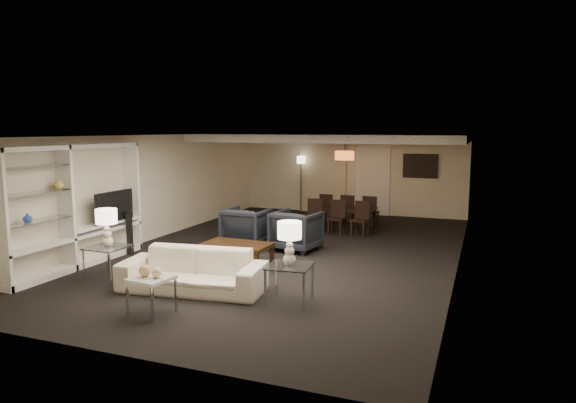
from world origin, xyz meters
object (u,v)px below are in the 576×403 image
at_px(chair_nr, 360,219).
at_px(chair_fm, 349,210).
at_px(vase_amber, 59,184).
at_px(chair_fr, 371,211).
at_px(table_lamp_right, 290,244).
at_px(television, 110,206).
at_px(marble_table, 152,295).
at_px(chair_nm, 336,218).
at_px(floor_lamp, 301,184).
at_px(dining_table, 343,219).
at_px(sofa, 192,271).
at_px(table_lamp_left, 107,228).
at_px(side_table_left, 109,263).
at_px(side_table_right, 290,284).
at_px(armchair_left, 247,227).
at_px(pendant_light, 344,155).
at_px(coffee_table, 237,255).
at_px(chair_nl, 313,216).
at_px(chair_fl, 328,209).
at_px(armchair_right, 297,231).
at_px(vase_blue, 27,218).
at_px(floor_speaker, 130,232).

distance_m(chair_nr, chair_fm, 1.43).
xyz_separation_m(vase_amber, chair_fr, (4.39, 6.38, -1.22)).
relative_size(table_lamp_right, television, 0.61).
relative_size(marble_table, chair_nr, 0.62).
relative_size(chair_nm, floor_lamp, 0.49).
bearing_deg(dining_table, sofa, -99.80).
xyz_separation_m(sofa, table_lamp_left, (-1.70, 0.00, 0.59)).
distance_m(side_table_left, chair_fm, 7.02).
distance_m(side_table_right, chair_fr, 6.49).
xyz_separation_m(armchair_left, chair_nm, (1.56, 1.89, -0.00)).
xyz_separation_m(pendant_light, chair_nm, (0.18, -1.41, -1.49)).
distance_m(chair_nm, chair_fr, 1.43).
height_order(television, vase_amber, vase_amber).
relative_size(coffee_table, chair_nm, 1.48).
relative_size(side_table_right, vase_amber, 3.60).
xyz_separation_m(side_table_left, chair_nl, (2.06, 5.19, 0.13)).
distance_m(side_table_left, marble_table, 2.03).
bearing_deg(chair_fl, sofa, 89.31).
bearing_deg(chair_nm, pendant_light, 97.66).
bearing_deg(chair_nr, side_table_right, -81.00).
bearing_deg(armchair_right, armchair_left, 7.80).
bearing_deg(table_lamp_right, armchair_left, 124.88).
xyz_separation_m(table_lamp_right, chair_fl, (-1.34, 6.49, -0.50)).
xyz_separation_m(sofa, vase_blue, (-2.83, -0.62, 0.80)).
distance_m(pendant_light, table_lamp_right, 6.73).
distance_m(armchair_left, floor_lamp, 4.98).
xyz_separation_m(dining_table, chair_fr, (0.60, 0.65, 0.14)).
bearing_deg(coffee_table, side_table_right, -43.26).
bearing_deg(table_lamp_left, armchair_right, 55.12).
height_order(pendant_light, chair_nr, pendant_light).
relative_size(marble_table, vase_amber, 3.00).
bearing_deg(chair_nm, armchair_right, -100.65).
distance_m(dining_table, chair_fr, 0.90).
xyz_separation_m(vase_blue, chair_nm, (3.79, 5.81, -0.71)).
bearing_deg(side_table_right, dining_table, 97.20).
relative_size(armchair_right, television, 0.88).
relative_size(sofa, chair_nl, 2.70).
relative_size(table_lamp_right, vase_amber, 3.72).
distance_m(chair_fm, chair_fr, 0.60).
bearing_deg(vase_blue, armchair_right, 48.81).
relative_size(armchair_right, floor_speaker, 1.02).
bearing_deg(chair_fr, chair_nm, 66.65).
bearing_deg(chair_fr, chair_nr, 91.42).
xyz_separation_m(table_lamp_left, floor_lamp, (0.63, 8.24, -0.04)).
relative_size(sofa, side_table_left, 3.64).
distance_m(side_table_right, vase_amber, 4.73).
height_order(floor_speaker, floor_lamp, floor_lamp).
bearing_deg(table_lamp_left, chair_nm, 62.83).
xyz_separation_m(side_table_right, chair_fl, (-1.34, 6.49, 0.13)).
height_order(coffee_table, chair_fl, chair_fl).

